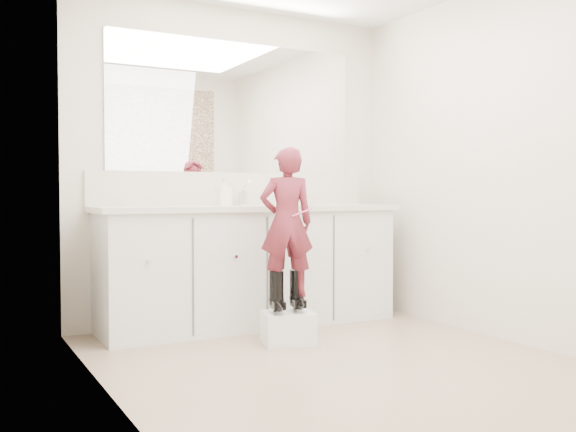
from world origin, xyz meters
TOP-DOWN VIEW (x-y plane):
  - floor at (0.00, 0.00)m, footprint 3.00×3.00m
  - wall_back at (0.00, 1.50)m, footprint 2.60×0.00m
  - wall_front at (0.00, -1.50)m, footprint 2.60×0.00m
  - wall_left at (-1.30, 0.00)m, footprint 0.00×3.00m
  - wall_right at (1.30, 0.00)m, footprint 0.00×3.00m
  - vanity_cabinet at (0.00, 1.23)m, footprint 2.20×0.55m
  - countertop at (0.00, 1.21)m, footprint 2.28×0.58m
  - backsplash at (0.00, 1.49)m, footprint 2.28×0.03m
  - mirror at (0.00, 1.49)m, footprint 2.00×0.02m
  - dot_panel at (0.00, -1.49)m, footprint 2.00×0.01m
  - faucet at (0.00, 1.38)m, footprint 0.08×0.08m
  - cup at (0.48, 1.18)m, footprint 0.11×0.11m
  - soap_bottle at (-0.23, 1.18)m, footprint 0.10×0.10m
  - step_stool at (-0.03, 0.59)m, footprint 0.38×0.34m
  - boot_left at (-0.11, 0.61)m, footprint 0.14×0.20m
  - boot_right at (0.04, 0.61)m, footprint 0.14×0.20m
  - toddler at (-0.03, 0.61)m, footprint 0.40×0.31m
  - toothbrush at (0.04, 0.53)m, footprint 0.13×0.05m

SIDE VIEW (x-z plane):
  - floor at x=0.00m, z-range 0.00..0.00m
  - step_stool at x=-0.03m, z-range 0.00..0.21m
  - boot_left at x=-0.11m, z-range 0.21..0.48m
  - boot_right at x=0.04m, z-range 0.21..0.48m
  - vanity_cabinet at x=0.00m, z-range 0.00..0.85m
  - toddler at x=-0.03m, z-range 0.31..1.28m
  - toothbrush at x=0.04m, z-range 0.83..0.89m
  - countertop at x=0.00m, z-range 0.85..0.89m
  - cup at x=0.48m, z-range 0.89..0.98m
  - faucet at x=0.00m, z-range 0.89..0.99m
  - soap_bottle at x=-0.23m, z-range 0.89..1.09m
  - backsplash at x=0.00m, z-range 0.89..1.14m
  - wall_back at x=0.00m, z-range -0.10..2.50m
  - wall_front at x=0.00m, z-range -0.10..2.50m
  - wall_left at x=-1.30m, z-range -0.30..2.70m
  - wall_right at x=1.30m, z-range -0.30..2.70m
  - mirror at x=0.00m, z-range 1.14..2.14m
  - dot_panel at x=0.00m, z-range 1.05..2.25m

